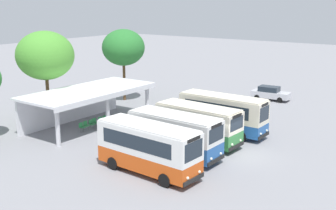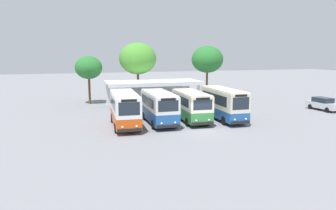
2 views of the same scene
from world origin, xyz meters
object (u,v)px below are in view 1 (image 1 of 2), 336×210
object	(u,v)px
waiting_chair_fourth_seat	(95,122)
waiting_chair_fifth_seat	(101,120)
waiting_chair_end_by_column	(82,126)
waiting_chair_second_from_end	(86,125)
city_bus_middle_cream	(198,123)
city_bus_fourth_amber	(223,113)
parked_car_flank	(270,93)
waiting_chair_middle_seat	(91,123)
city_bus_second_in_row	(175,133)
waiting_chair_far_end_seat	(105,119)
city_bus_nearest_orange	(148,147)

from	to	relation	value
waiting_chair_fourth_seat	waiting_chair_fifth_seat	world-z (taller)	same
waiting_chair_fifth_seat	waiting_chair_end_by_column	bearing A→B (deg)	-179.91
waiting_chair_end_by_column	waiting_chair_second_from_end	size ratio (longest dim) A/B	1.00
city_bus_middle_cream	waiting_chair_fourth_seat	distance (m)	10.31
city_bus_fourth_amber	parked_car_flank	xyz separation A→B (m)	(14.77, 1.68, -1.04)
waiting_chair_middle_seat	waiting_chair_fourth_seat	distance (m)	0.61
city_bus_middle_cream	waiting_chair_fifth_seat	bearing A→B (deg)	95.61
waiting_chair_middle_seat	city_bus_fourth_amber	bearing A→B (deg)	-60.76
city_bus_second_in_row	waiting_chair_far_end_seat	distance (m)	10.72
city_bus_nearest_orange	waiting_chair_fifth_seat	xyz separation A→B (m)	(6.17, 10.51, -1.34)
parked_car_flank	waiting_chair_middle_seat	bearing A→B (deg)	157.26
waiting_chair_end_by_column	city_bus_fourth_amber	bearing A→B (deg)	-55.92
waiting_chair_end_by_column	waiting_chair_fifth_seat	bearing A→B (deg)	0.09
city_bus_second_in_row	waiting_chair_end_by_column	distance (m)	10.24
city_bus_nearest_orange	parked_car_flank	distance (m)	25.59
city_bus_fourth_amber	waiting_chair_far_end_seat	size ratio (longest dim) A/B	9.19
city_bus_nearest_orange	waiting_chair_second_from_end	bearing A→B (deg)	67.51
city_bus_second_in_row	parked_car_flank	world-z (taller)	city_bus_second_in_row
waiting_chair_middle_seat	waiting_chair_far_end_seat	bearing A→B (deg)	-0.27
waiting_chair_end_by_column	waiting_chair_middle_seat	size ratio (longest dim) A/B	1.00
city_bus_nearest_orange	city_bus_middle_cream	distance (m)	7.17
waiting_chair_fifth_seat	city_bus_middle_cream	bearing A→B (deg)	-84.39
city_bus_fourth_amber	waiting_chair_fourth_seat	size ratio (longest dim) A/B	9.19
city_bus_fourth_amber	city_bus_second_in_row	bearing A→B (deg)	179.04
waiting_chair_end_by_column	waiting_chair_fourth_seat	xyz separation A→B (m)	(1.80, 0.12, 0.00)
waiting_chair_far_end_seat	waiting_chair_middle_seat	bearing A→B (deg)	179.73
city_bus_second_in_row	parked_car_flank	size ratio (longest dim) A/B	1.62
waiting_chair_second_from_end	parked_car_flank	bearing A→B (deg)	-22.27
city_bus_nearest_orange	city_bus_middle_cream	bearing A→B (deg)	4.09
waiting_chair_fourth_seat	waiting_chair_fifth_seat	xyz separation A→B (m)	(0.60, -0.12, 0.00)
parked_car_flank	waiting_chair_middle_seat	world-z (taller)	parked_car_flank
city_bus_middle_cream	waiting_chair_far_end_seat	xyz separation A→B (m)	(-0.38, 9.99, -1.23)
city_bus_fourth_amber	waiting_chair_far_end_seat	xyz separation A→B (m)	(-3.96, 10.27, -1.35)
city_bus_middle_cream	waiting_chair_end_by_column	xyz separation A→B (m)	(-3.38, 10.00, -1.23)
waiting_chair_fourth_seat	city_bus_second_in_row	bearing A→B (deg)	-100.98
waiting_chair_end_by_column	waiting_chair_fourth_seat	distance (m)	1.80
city_bus_middle_cream	waiting_chair_middle_seat	distance (m)	10.31
parked_car_flank	city_bus_second_in_row	bearing A→B (deg)	-175.93
city_bus_fourth_amber	waiting_chair_end_by_column	size ratio (longest dim) A/B	9.19
waiting_chair_middle_seat	waiting_chair_fifth_seat	size ratio (longest dim) A/B	1.00
city_bus_second_in_row	city_bus_middle_cream	distance (m)	3.58
city_bus_second_in_row	city_bus_nearest_orange	bearing A→B (deg)	-174.38
parked_car_flank	waiting_chair_fifth_seat	bearing A→B (deg)	156.01
city_bus_nearest_orange	waiting_chair_fourth_seat	size ratio (longest dim) A/B	8.86
parked_car_flank	waiting_chair_end_by_column	xyz separation A→B (m)	(-21.72, 8.60, -0.31)
waiting_chair_fifth_seat	waiting_chair_far_end_seat	world-z (taller)	same
city_bus_fourth_amber	waiting_chair_fifth_seat	bearing A→B (deg)	113.92
city_bus_second_in_row	waiting_chair_middle_seat	bearing A→B (deg)	82.18
city_bus_fourth_amber	city_bus_middle_cream	bearing A→B (deg)	175.53
waiting_chair_far_end_seat	city_bus_second_in_row	bearing A→B (deg)	-107.44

